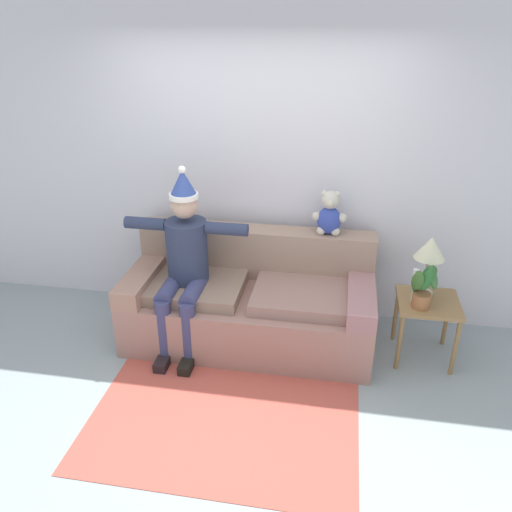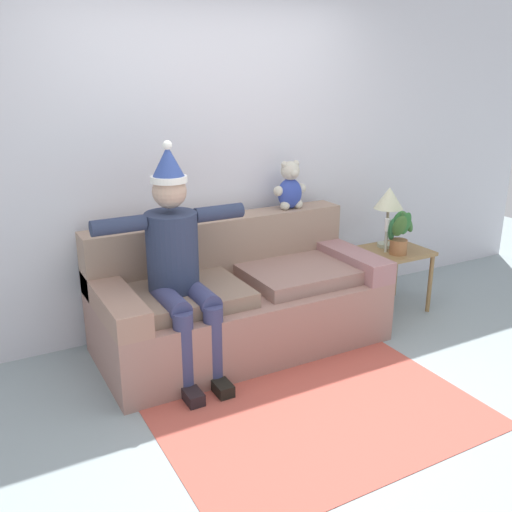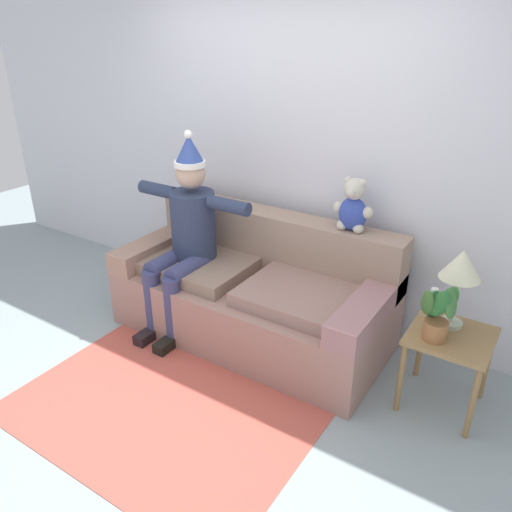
{
  "view_description": "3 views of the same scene",
  "coord_description": "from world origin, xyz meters",
  "px_view_note": "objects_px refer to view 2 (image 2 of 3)",
  "views": [
    {
      "loc": [
        0.7,
        -2.74,
        2.6
      ],
      "look_at": [
        0.07,
        0.89,
        0.83
      ],
      "focal_mm": 35.95,
      "sensor_mm": 36.0,
      "label": 1
    },
    {
      "loc": [
        -1.72,
        -2.4,
        1.94
      ],
      "look_at": [
        0.02,
        0.77,
        0.74
      ],
      "focal_mm": 39.46,
      "sensor_mm": 36.0,
      "label": 2
    },
    {
      "loc": [
        1.84,
        -1.81,
        2.23
      ],
      "look_at": [
        0.13,
        0.82,
        0.76
      ],
      "focal_mm": 35.23,
      "sensor_mm": 36.0,
      "label": 3
    }
  ],
  "objects_px": {
    "couch": "(238,299)",
    "table_lamp": "(389,201)",
    "person_seated": "(178,261)",
    "teddy_bear": "(290,187)",
    "candle_tall": "(387,231)",
    "potted_plant": "(400,231)",
    "side_table": "(395,259)"
  },
  "relations": [
    {
      "from": "table_lamp",
      "to": "potted_plant",
      "type": "height_order",
      "value": "table_lamp"
    },
    {
      "from": "couch",
      "to": "person_seated",
      "type": "height_order",
      "value": "person_seated"
    },
    {
      "from": "teddy_bear",
      "to": "potted_plant",
      "type": "height_order",
      "value": "teddy_bear"
    },
    {
      "from": "person_seated",
      "to": "teddy_bear",
      "type": "relative_size",
      "value": 4.01
    },
    {
      "from": "couch",
      "to": "person_seated",
      "type": "relative_size",
      "value": 1.34
    },
    {
      "from": "couch",
      "to": "table_lamp",
      "type": "distance_m",
      "value": 1.53
    },
    {
      "from": "teddy_bear",
      "to": "potted_plant",
      "type": "xyz_separation_m",
      "value": [
        0.75,
        -0.46,
        -0.35
      ]
    },
    {
      "from": "side_table",
      "to": "candle_tall",
      "type": "bearing_deg",
      "value": -171.52
    },
    {
      "from": "couch",
      "to": "side_table",
      "type": "distance_m",
      "value": 1.45
    },
    {
      "from": "couch",
      "to": "side_table",
      "type": "xyz_separation_m",
      "value": [
        1.45,
        -0.06,
        0.1
      ]
    },
    {
      "from": "teddy_bear",
      "to": "side_table",
      "type": "xyz_separation_m",
      "value": [
        0.83,
        -0.35,
        -0.63
      ]
    },
    {
      "from": "table_lamp",
      "to": "candle_tall",
      "type": "distance_m",
      "value": 0.26
    },
    {
      "from": "couch",
      "to": "table_lamp",
      "type": "height_order",
      "value": "table_lamp"
    },
    {
      "from": "side_table",
      "to": "potted_plant",
      "type": "distance_m",
      "value": 0.31
    },
    {
      "from": "teddy_bear",
      "to": "table_lamp",
      "type": "relative_size",
      "value": 0.75
    },
    {
      "from": "side_table",
      "to": "potted_plant",
      "type": "height_order",
      "value": "potted_plant"
    },
    {
      "from": "teddy_bear",
      "to": "side_table",
      "type": "bearing_deg",
      "value": -23.05
    },
    {
      "from": "side_table",
      "to": "teddy_bear",
      "type": "bearing_deg",
      "value": 156.95
    },
    {
      "from": "side_table",
      "to": "table_lamp",
      "type": "distance_m",
      "value": 0.49
    },
    {
      "from": "person_seated",
      "to": "table_lamp",
      "type": "bearing_deg",
      "value": 6.08
    },
    {
      "from": "table_lamp",
      "to": "couch",
      "type": "bearing_deg",
      "value": -178.61
    },
    {
      "from": "candle_tall",
      "to": "couch",
      "type": "bearing_deg",
      "value": 176.48
    },
    {
      "from": "candle_tall",
      "to": "table_lamp",
      "type": "bearing_deg",
      "value": 48.91
    },
    {
      "from": "table_lamp",
      "to": "potted_plant",
      "type": "distance_m",
      "value": 0.29
    },
    {
      "from": "teddy_bear",
      "to": "potted_plant",
      "type": "relative_size",
      "value": 1.03
    },
    {
      "from": "potted_plant",
      "to": "candle_tall",
      "type": "xyz_separation_m",
      "value": [
        -0.06,
        0.09,
        -0.01
      ]
    },
    {
      "from": "person_seated",
      "to": "teddy_bear",
      "type": "bearing_deg",
      "value": 22.3
    },
    {
      "from": "potted_plant",
      "to": "candle_tall",
      "type": "relative_size",
      "value": 1.33
    },
    {
      "from": "teddy_bear",
      "to": "potted_plant",
      "type": "bearing_deg",
      "value": -31.49
    },
    {
      "from": "side_table",
      "to": "candle_tall",
      "type": "distance_m",
      "value": 0.3
    },
    {
      "from": "candle_tall",
      "to": "potted_plant",
      "type": "bearing_deg",
      "value": -57.6
    },
    {
      "from": "person_seated",
      "to": "teddy_bear",
      "type": "distance_m",
      "value": 1.26
    }
  ]
}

